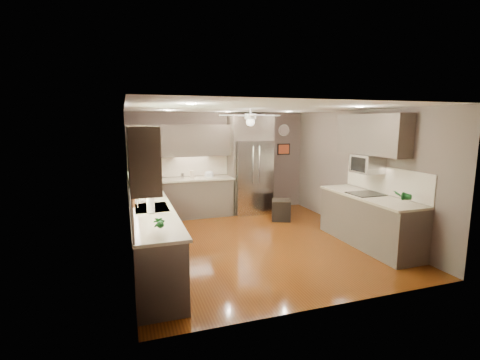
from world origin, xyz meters
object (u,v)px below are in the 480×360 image
potted_plant_left (160,223)px  microwave (367,164)px  potted_plant_right (402,196)px  canister_b (183,176)px  bowl (209,176)px  stool (281,210)px  paper_towel (151,204)px  canister_c (192,174)px  soap_bottle (141,198)px  refrigerator (251,166)px

potted_plant_left → microwave: 4.19m
potted_plant_left → potted_plant_right: size_ratio=0.92×
canister_b → bowl: (0.66, 0.06, -0.04)m
stool → paper_towel: size_ratio=2.00×
canister_c → bowl: bearing=3.3°
canister_b → stool: bearing=-24.4°
canister_c → potted_plant_right: potted_plant_right is taller
soap_bottle → refrigerator: refrigerator is taller
canister_b → potted_plant_right: size_ratio=0.43×
refrigerator → microwave: (1.33, -2.71, 0.29)m
refrigerator → stool: 1.40m
canister_b → paper_towel: paper_towel is taller
potted_plant_right → canister_b: bearing=127.7°
canister_b → microwave: bearing=-42.0°
bowl → paper_towel: 3.49m
bowl → canister_c: bearing=-176.7°
canister_b → refrigerator: bearing=-0.8°
potted_plant_left → potted_plant_right: (3.84, 0.29, 0.01)m
potted_plant_left → canister_c: bearing=74.2°
bowl → refrigerator: refrigerator is taller
soap_bottle → potted_plant_right: potted_plant_right is taller
microwave → potted_plant_right: bearing=-96.7°
refrigerator → stool: refrigerator is taller
bowl → paper_towel: (-1.61, -3.10, 0.11)m
potted_plant_right → paper_towel: potted_plant_right is taller
canister_c → bowl: canister_c is taller
canister_b → soap_bottle: size_ratio=0.75×
paper_towel → potted_plant_right: bearing=-10.6°
potted_plant_left → paper_towel: size_ratio=0.99×
soap_bottle → stool: 3.52m
canister_b → potted_plant_left: size_ratio=0.46×
canister_c → paper_towel: size_ratio=0.64×
canister_b → canister_c: (0.23, 0.03, 0.02)m
potted_plant_left → microwave: microwave is taller
bowl → potted_plant_left: bearing=-111.1°
refrigerator → stool: size_ratio=4.41×
microwave → paper_towel: 4.02m
soap_bottle → potted_plant_left: 1.78m
soap_bottle → potted_plant_left: size_ratio=0.62×
potted_plant_right → canister_c: bearing=125.2°
microwave → stool: 2.35m
canister_c → stool: 2.27m
canister_c → potted_plant_right: bearing=-54.8°
canister_c → soap_bottle: canister_c is taller
potted_plant_right → refrigerator: 3.93m
microwave → soap_bottle: bearing=173.7°
microwave → refrigerator: bearing=116.1°
paper_towel → soap_bottle: bearing=97.0°
potted_plant_left → bowl: bearing=68.9°
canister_c → canister_b: bearing=-172.2°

